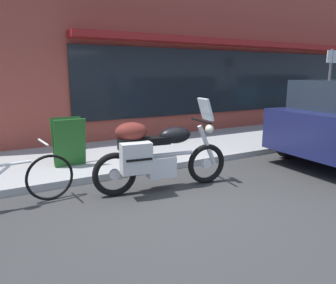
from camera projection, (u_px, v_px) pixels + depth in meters
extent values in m
plane|color=#333333|center=(175.00, 199.00, 4.66)|extent=(80.00, 80.00, 0.00)
cube|color=brown|center=(301.00, 37.00, 11.13)|extent=(23.03, 0.35, 6.10)
cube|color=black|center=(303.00, 81.00, 11.26)|extent=(16.12, 0.06, 1.80)
cube|color=maroon|center=(311.00, 48.00, 10.85)|extent=(16.12, 0.60, 0.16)
torus|color=black|center=(206.00, 164.00, 5.27)|extent=(0.67, 0.17, 0.66)
cylinder|color=silver|center=(206.00, 164.00, 5.27)|extent=(0.17, 0.08, 0.16)
torus|color=black|center=(115.00, 174.00, 4.71)|extent=(0.67, 0.17, 0.66)
cylinder|color=silver|center=(115.00, 174.00, 4.71)|extent=(0.17, 0.08, 0.16)
cube|color=silver|center=(160.00, 166.00, 4.96)|extent=(0.47, 0.35, 0.32)
cylinder|color=silver|center=(163.00, 155.00, 4.94)|extent=(0.99, 0.19, 0.06)
ellipsoid|color=black|center=(175.00, 135.00, 4.95)|extent=(0.55, 0.34, 0.26)
cube|color=black|center=(149.00, 141.00, 4.81)|extent=(0.63, 0.31, 0.11)
cube|color=black|center=(128.00, 144.00, 4.70)|extent=(0.31, 0.25, 0.18)
cylinder|color=silver|center=(207.00, 145.00, 5.20)|extent=(0.35, 0.11, 0.67)
cylinder|color=black|center=(201.00, 121.00, 5.08)|extent=(0.11, 0.62, 0.04)
cube|color=silver|center=(206.00, 109.00, 5.07)|extent=(0.19, 0.34, 0.35)
sphere|color=#EAEACC|center=(209.00, 129.00, 5.16)|extent=(0.14, 0.14, 0.14)
cube|color=#B9B9B9|center=(136.00, 158.00, 4.53)|extent=(0.46, 0.25, 0.44)
cube|color=black|center=(139.00, 160.00, 4.44)|extent=(0.37, 0.06, 0.03)
ellipsoid|color=#591E19|center=(131.00, 132.00, 4.68)|extent=(0.52, 0.38, 0.28)
torus|color=black|center=(50.00, 178.00, 4.55)|extent=(0.67, 0.11, 0.67)
cylinder|color=silver|center=(9.00, 164.00, 4.21)|extent=(0.56, 0.10, 0.04)
cylinder|color=silver|center=(43.00, 142.00, 4.42)|extent=(0.08, 0.48, 0.03)
cylinder|color=black|center=(290.00, 143.00, 6.86)|extent=(0.67, 0.25, 0.66)
cube|color=#1E511E|center=(70.00, 143.00, 5.74)|extent=(0.55, 0.18, 0.88)
cube|color=#1E511E|center=(68.00, 141.00, 5.93)|extent=(0.55, 0.18, 0.88)
cylinder|color=#59595B|center=(328.00, 93.00, 8.71)|extent=(0.07, 0.07, 2.31)
cube|color=silver|center=(332.00, 57.00, 8.49)|extent=(0.44, 0.02, 0.32)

